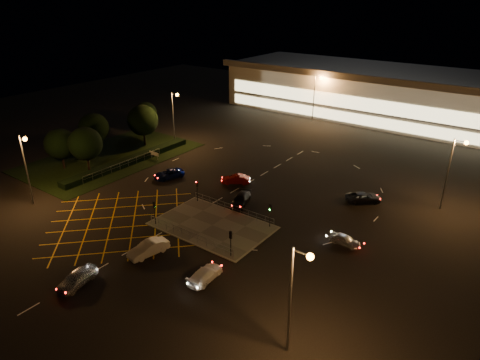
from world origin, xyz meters
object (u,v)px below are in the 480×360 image
Objects in this scene: signal_nw at (197,186)px; car_left_blue at (169,174)px; car_right_silver at (345,240)px; car_circ_red at (236,179)px; car_east_grey at (364,197)px; signal_ne at (270,211)px; signal_sw at (154,208)px; car_near_silver at (77,278)px; signal_se at (231,238)px; car_far_dkgrey at (241,200)px; car_queue_white at (148,248)px; car_approach_white at (205,274)px.

signal_nw is 0.65× the size of car_left_blue.
car_right_silver is at bearing 5.04° from signal_nw.
car_circ_red is at bearing 75.97° from car_right_silver.
car_circ_red is 0.87× the size of car_east_grey.
signal_ne is at bearing 11.23° from car_left_blue.
signal_nw and signal_ne have the same top height.
signal_ne is (12.00, 7.99, 0.00)m from signal_sw.
signal_se is at bearing 43.14° from car_near_silver.
car_right_silver is at bearing 39.88° from car_near_silver.
signal_se is at bearing -90.00° from signal_ne.
signal_nw is at bearing 97.93° from car_right_silver.
car_east_grey is (13.50, 10.74, -0.01)m from car_far_dkgrey.
car_left_blue is (-9.22, 11.57, -1.69)m from signal_sw.
car_queue_white is 0.97× the size of car_left_blue.
car_left_blue is at bearing 89.66° from car_right_silver.
car_queue_white is at bearing -30.19° from car_left_blue.
car_queue_white is (4.28, -13.08, -1.59)m from signal_nw.
car_near_silver is at bearing 115.99° from car_east_grey.
car_approach_white is (21.61, -16.41, -0.02)m from car_left_blue.
car_circ_red is at bearing 111.16° from car_queue_white.
car_circ_red is (-11.38, 8.13, -1.66)m from signal_ne.
signal_se is 24.23m from car_left_blue.
car_left_blue is 29.82m from car_east_grey.
signal_sw is 1.00× the size of signal_nw.
signal_nw is 0.69× the size of car_near_silver.
car_left_blue reaches higher than car_approach_white.
signal_ne is 21.58m from car_left_blue.
car_east_grey is (6.82, 13.75, -1.68)m from signal_ne.
signal_sw is at bearing -25.68° from car_approach_white.
signal_nw is at bearing -169.06° from car_far_dkgrey.
car_approach_white is at bearing 158.66° from signal_sw.
signal_ne reaches higher than car_east_grey.
car_queue_white is 16.12m from car_far_dkgrey.
signal_se is 22.84m from car_east_grey.
signal_nw is at bearing -50.33° from car_approach_white.
signal_nw is at bearing 180.00° from signal_ne.
car_queue_white reaches higher than car_approach_white.
car_queue_white reaches higher than car_near_silver.
car_circ_red reaches higher than car_right_silver.
car_near_silver is at bearing 54.11° from signal_se.
car_queue_white is 21.45m from car_left_blue.
car_right_silver is at bearing -133.05° from signal_se.
signal_se is 9.39m from car_queue_white.
car_queue_white reaches higher than car_circ_red.
car_circ_red is at bearing 85.64° from signal_nw.
car_approach_white is at bearing 28.91° from car_near_silver.
signal_ne is 7.51m from car_far_dkgrey.
car_left_blue is (-11.76, 24.64, -0.10)m from car_near_silver.
car_near_silver is 0.94× the size of car_left_blue.
car_approach_white is (12.39, -12.83, -1.71)m from signal_nw.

